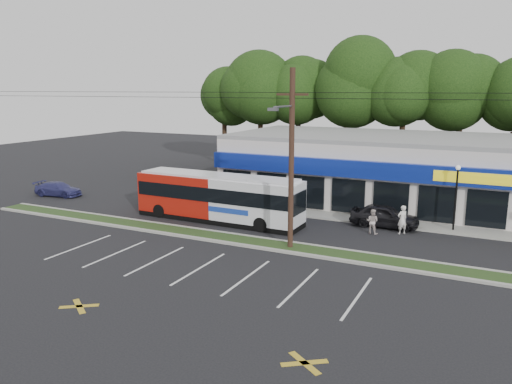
{
  "coord_description": "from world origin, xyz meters",
  "views": [
    {
      "loc": [
        13.13,
        -24.17,
        8.89
      ],
      "look_at": [
        -1.11,
        5.0,
        2.16
      ],
      "focal_mm": 35.0,
      "sensor_mm": 36.0,
      "label": 1
    }
  ],
  "objects_px": {
    "car_silver": "(173,195)",
    "pedestrian_a": "(402,220)",
    "car_dark": "(385,216)",
    "pedestrian_b": "(372,221)",
    "lamp_post": "(456,190)",
    "car_blue": "(58,189)",
    "utility_pole": "(288,154)",
    "metrobus": "(218,197)"
  },
  "relations": [
    {
      "from": "utility_pole",
      "to": "lamp_post",
      "type": "relative_size",
      "value": 11.76
    },
    {
      "from": "pedestrian_a",
      "to": "metrobus",
      "type": "bearing_deg",
      "value": -34.08
    },
    {
      "from": "lamp_post",
      "to": "car_silver",
      "type": "distance_m",
      "value": 20.44
    },
    {
      "from": "utility_pole",
      "to": "car_blue",
      "type": "height_order",
      "value": "utility_pole"
    },
    {
      "from": "lamp_post",
      "to": "pedestrian_a",
      "type": "distance_m",
      "value": 3.92
    },
    {
      "from": "lamp_post",
      "to": "pedestrian_b",
      "type": "bearing_deg",
      "value": -148.27
    },
    {
      "from": "utility_pole",
      "to": "lamp_post",
      "type": "height_order",
      "value": "utility_pole"
    },
    {
      "from": "car_dark",
      "to": "car_silver",
      "type": "distance_m",
      "value": 16.13
    },
    {
      "from": "utility_pole",
      "to": "pedestrian_b",
      "type": "bearing_deg",
      "value": 54.34
    },
    {
      "from": "car_dark",
      "to": "pedestrian_a",
      "type": "distance_m",
      "value": 1.75
    },
    {
      "from": "utility_pole",
      "to": "car_silver",
      "type": "height_order",
      "value": "utility_pole"
    },
    {
      "from": "lamp_post",
      "to": "metrobus",
      "type": "xyz_separation_m",
      "value": [
        -14.73,
        -4.3,
        -0.97
      ]
    },
    {
      "from": "car_dark",
      "to": "pedestrian_a",
      "type": "height_order",
      "value": "pedestrian_a"
    },
    {
      "from": "pedestrian_b",
      "to": "car_blue",
      "type": "bearing_deg",
      "value": 8.18
    },
    {
      "from": "utility_pole",
      "to": "car_blue",
      "type": "relative_size",
      "value": 12.23
    },
    {
      "from": "pedestrian_a",
      "to": "pedestrian_b",
      "type": "height_order",
      "value": "pedestrian_a"
    },
    {
      "from": "lamp_post",
      "to": "car_blue",
      "type": "distance_m",
      "value": 31.24
    },
    {
      "from": "metrobus",
      "to": "pedestrian_b",
      "type": "xyz_separation_m",
      "value": [
        10.2,
        1.5,
        -0.91
      ]
    },
    {
      "from": "lamp_post",
      "to": "utility_pole",
      "type": "bearing_deg",
      "value": -136.05
    },
    {
      "from": "car_silver",
      "to": "pedestrian_a",
      "type": "distance_m",
      "value": 17.43
    },
    {
      "from": "utility_pole",
      "to": "metrobus",
      "type": "height_order",
      "value": "utility_pole"
    },
    {
      "from": "metrobus",
      "to": "pedestrian_a",
      "type": "relative_size",
      "value": 6.56
    },
    {
      "from": "utility_pole",
      "to": "car_silver",
      "type": "bearing_deg",
      "value": 153.35
    },
    {
      "from": "lamp_post",
      "to": "car_blue",
      "type": "bearing_deg",
      "value": -174.06
    },
    {
      "from": "lamp_post",
      "to": "car_blue",
      "type": "height_order",
      "value": "lamp_post"
    },
    {
      "from": "car_dark",
      "to": "car_blue",
      "type": "relative_size",
      "value": 1.08
    },
    {
      "from": "car_dark",
      "to": "utility_pole",
      "type": "bearing_deg",
      "value": 150.3
    },
    {
      "from": "utility_pole",
      "to": "pedestrian_b",
      "type": "distance_m",
      "value": 7.77
    },
    {
      "from": "car_dark",
      "to": "pedestrian_b",
      "type": "distance_m",
      "value": 1.94
    },
    {
      "from": "pedestrian_a",
      "to": "car_blue",
      "type": "bearing_deg",
      "value": -42.44
    },
    {
      "from": "car_dark",
      "to": "car_silver",
      "type": "relative_size",
      "value": 0.92
    },
    {
      "from": "metrobus",
      "to": "car_dark",
      "type": "height_order",
      "value": "metrobus"
    },
    {
      "from": "car_silver",
      "to": "pedestrian_b",
      "type": "distance_m",
      "value": 15.77
    },
    {
      "from": "car_silver",
      "to": "car_blue",
      "type": "distance_m",
      "value": 10.83
    },
    {
      "from": "lamp_post",
      "to": "car_silver",
      "type": "height_order",
      "value": "lamp_post"
    },
    {
      "from": "pedestrian_a",
      "to": "pedestrian_b",
      "type": "xyz_separation_m",
      "value": [
        -1.68,
        -0.75,
        -0.12
      ]
    },
    {
      "from": "lamp_post",
      "to": "pedestrian_a",
      "type": "bearing_deg",
      "value": -144.3
    },
    {
      "from": "car_blue",
      "to": "pedestrian_a",
      "type": "relative_size",
      "value": 2.24
    },
    {
      "from": "car_blue",
      "to": "pedestrian_a",
      "type": "height_order",
      "value": "pedestrian_a"
    },
    {
      "from": "lamp_post",
      "to": "pedestrian_a",
      "type": "xyz_separation_m",
      "value": [
        -2.85,
        -2.05,
        -1.76
      ]
    },
    {
      "from": "car_blue",
      "to": "pedestrian_a",
      "type": "xyz_separation_m",
      "value": [
        28.15,
        1.18,
        0.32
      ]
    },
    {
      "from": "utility_pole",
      "to": "pedestrian_a",
      "type": "distance_m",
      "value": 9.09
    }
  ]
}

